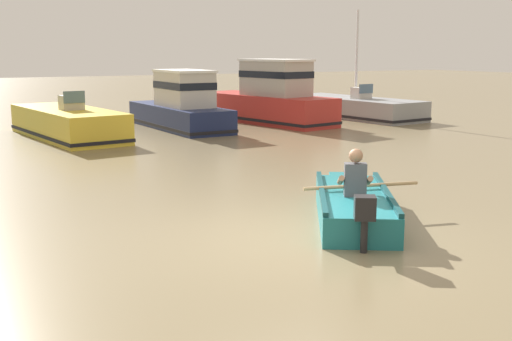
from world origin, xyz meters
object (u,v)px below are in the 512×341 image
object	(u,v)px
moored_boat_yellow	(68,124)
moored_boat_navy	(181,107)
moored_boat_grey	(353,108)
rowboat_with_person	(353,204)
moored_boat_red	(269,99)

from	to	relation	value
moored_boat_yellow	moored_boat_navy	world-z (taller)	moored_boat_navy
moored_boat_yellow	moored_boat_grey	distance (m)	11.59
moored_boat_navy	rowboat_with_person	bearing A→B (deg)	-99.65
moored_boat_navy	moored_boat_red	bearing A→B (deg)	2.36
moored_boat_yellow	moored_boat_navy	bearing A→B (deg)	7.61
moored_boat_yellow	moored_boat_red	bearing A→B (deg)	5.13
moored_boat_navy	moored_boat_grey	world-z (taller)	moored_boat_grey
moored_boat_yellow	moored_boat_grey	size ratio (longest dim) A/B	0.89
moored_boat_navy	moored_boat_red	distance (m)	3.59
rowboat_with_person	moored_boat_red	size ratio (longest dim) A/B	0.53
moored_boat_navy	moored_boat_red	xyz separation A→B (m)	(3.58, 0.15, 0.13)
moored_boat_red	moored_boat_grey	distance (m)	4.04
moored_boat_red	moored_boat_grey	size ratio (longest dim) A/B	0.97
rowboat_with_person	moored_boat_navy	size ratio (longest dim) A/B	0.61
rowboat_with_person	moored_boat_red	xyz separation A→B (m)	(5.75, 12.87, 0.62)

